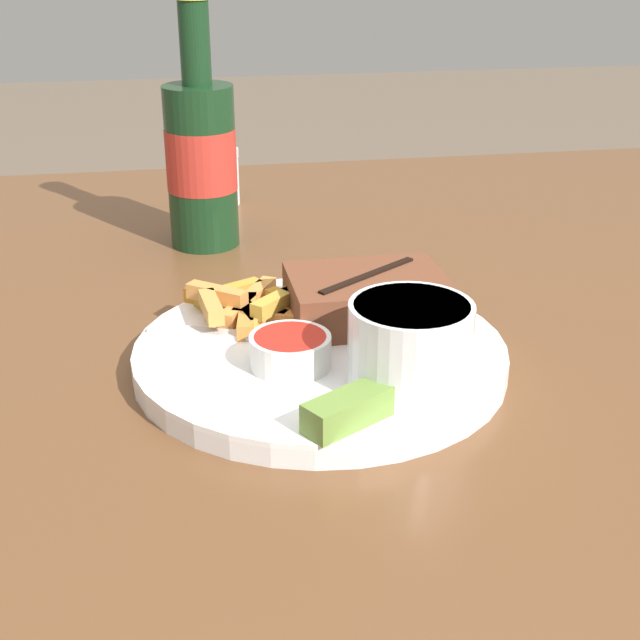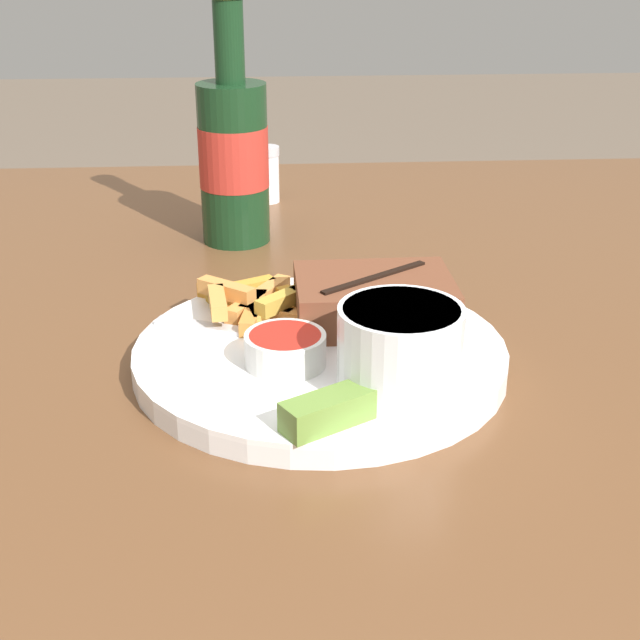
{
  "view_description": "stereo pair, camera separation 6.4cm",
  "coord_description": "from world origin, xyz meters",
  "px_view_note": "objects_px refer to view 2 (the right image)",
  "views": [
    {
      "loc": [
        -0.1,
        -0.58,
        1.04
      ],
      "look_at": [
        0.0,
        0.0,
        0.78
      ],
      "focal_mm": 50.0,
      "sensor_mm": 36.0,
      "label": 1
    },
    {
      "loc": [
        -0.04,
        -0.58,
        1.04
      ],
      "look_at": [
        0.0,
        0.0,
        0.78
      ],
      "focal_mm": 50.0,
      "sensor_mm": 36.0,
      "label": 2
    }
  ],
  "objects_px": {
    "beer_bottle": "(233,153)",
    "salt_shaker": "(267,174)",
    "pickle_spear": "(339,409)",
    "dinner_plate": "(320,356)",
    "dipping_sauce_cup": "(285,348)",
    "steak_portion": "(374,300)",
    "fork_utensil": "(230,330)",
    "coleslaw_cup": "(400,345)"
  },
  "relations": [
    {
      "from": "beer_bottle",
      "to": "dipping_sauce_cup",
      "type": "bearing_deg",
      "value": -82.66
    },
    {
      "from": "dinner_plate",
      "to": "beer_bottle",
      "type": "height_order",
      "value": "beer_bottle"
    },
    {
      "from": "steak_portion",
      "to": "salt_shaker",
      "type": "bearing_deg",
      "value": 101.51
    },
    {
      "from": "pickle_spear",
      "to": "salt_shaker",
      "type": "height_order",
      "value": "salt_shaker"
    },
    {
      "from": "steak_portion",
      "to": "salt_shaker",
      "type": "distance_m",
      "value": 0.39
    },
    {
      "from": "steak_portion",
      "to": "pickle_spear",
      "type": "xyz_separation_m",
      "value": [
        -0.04,
        -0.15,
        -0.01
      ]
    },
    {
      "from": "dinner_plate",
      "to": "salt_shaker",
      "type": "height_order",
      "value": "salt_shaker"
    },
    {
      "from": "dinner_plate",
      "to": "pickle_spear",
      "type": "xyz_separation_m",
      "value": [
        0.0,
        -0.11,
        0.02
      ]
    },
    {
      "from": "pickle_spear",
      "to": "coleslaw_cup",
      "type": "bearing_deg",
      "value": 43.12
    },
    {
      "from": "dinner_plate",
      "to": "steak_portion",
      "type": "relative_size",
      "value": 2.26
    },
    {
      "from": "dinner_plate",
      "to": "coleslaw_cup",
      "type": "bearing_deg",
      "value": -56.26
    },
    {
      "from": "pickle_spear",
      "to": "beer_bottle",
      "type": "distance_m",
      "value": 0.41
    },
    {
      "from": "coleslaw_cup",
      "to": "dipping_sauce_cup",
      "type": "bearing_deg",
      "value": 150.28
    },
    {
      "from": "salt_shaker",
      "to": "pickle_spear",
      "type": "bearing_deg",
      "value": -85.91
    },
    {
      "from": "fork_utensil",
      "to": "beer_bottle",
      "type": "xyz_separation_m",
      "value": [
        -0.0,
        0.26,
        0.07
      ]
    },
    {
      "from": "fork_utensil",
      "to": "beer_bottle",
      "type": "height_order",
      "value": "beer_bottle"
    },
    {
      "from": "dinner_plate",
      "to": "dipping_sauce_cup",
      "type": "bearing_deg",
      "value": -131.86
    },
    {
      "from": "steak_portion",
      "to": "coleslaw_cup",
      "type": "distance_m",
      "value": 0.11
    },
    {
      "from": "coleslaw_cup",
      "to": "pickle_spear",
      "type": "bearing_deg",
      "value": -136.88
    },
    {
      "from": "fork_utensil",
      "to": "dipping_sauce_cup",
      "type": "bearing_deg",
      "value": -32.55
    },
    {
      "from": "coleslaw_cup",
      "to": "beer_bottle",
      "type": "distance_m",
      "value": 0.38
    },
    {
      "from": "coleslaw_cup",
      "to": "beer_bottle",
      "type": "xyz_separation_m",
      "value": [
        -0.11,
        0.36,
        0.04
      ]
    },
    {
      "from": "coleslaw_cup",
      "to": "fork_utensil",
      "type": "relative_size",
      "value": 0.64
    },
    {
      "from": "steak_portion",
      "to": "beer_bottle",
      "type": "xyz_separation_m",
      "value": [
        -0.11,
        0.25,
        0.06
      ]
    },
    {
      "from": "beer_bottle",
      "to": "salt_shaker",
      "type": "relative_size",
      "value": 3.93
    },
    {
      "from": "pickle_spear",
      "to": "salt_shaker",
      "type": "xyz_separation_m",
      "value": [
        -0.04,
        0.54,
        0.0
      ]
    },
    {
      "from": "coleslaw_cup",
      "to": "dipping_sauce_cup",
      "type": "distance_m",
      "value": 0.09
    },
    {
      "from": "dipping_sauce_cup",
      "to": "salt_shaker",
      "type": "xyz_separation_m",
      "value": [
        -0.01,
        0.45,
        0.0
      ]
    },
    {
      "from": "dipping_sauce_cup",
      "to": "beer_bottle",
      "type": "relative_size",
      "value": 0.22
    },
    {
      "from": "coleslaw_cup",
      "to": "pickle_spear",
      "type": "relative_size",
      "value": 1.22
    },
    {
      "from": "steak_portion",
      "to": "fork_utensil",
      "type": "bearing_deg",
      "value": -172.27
    },
    {
      "from": "dinner_plate",
      "to": "salt_shaker",
      "type": "xyz_separation_m",
      "value": [
        -0.03,
        0.43,
        0.02
      ]
    },
    {
      "from": "dinner_plate",
      "to": "steak_portion",
      "type": "bearing_deg",
      "value": 42.74
    },
    {
      "from": "coleslaw_cup",
      "to": "steak_portion",
      "type": "bearing_deg",
      "value": 91.6
    },
    {
      "from": "dinner_plate",
      "to": "dipping_sauce_cup",
      "type": "relative_size",
      "value": 4.78
    },
    {
      "from": "pickle_spear",
      "to": "beer_bottle",
      "type": "bearing_deg",
      "value": 100.09
    },
    {
      "from": "dinner_plate",
      "to": "steak_portion",
      "type": "xyz_separation_m",
      "value": [
        0.04,
        0.04,
        0.03
      ]
    },
    {
      "from": "steak_portion",
      "to": "fork_utensil",
      "type": "xyz_separation_m",
      "value": [
        -0.11,
        -0.01,
        -0.02
      ]
    },
    {
      "from": "steak_portion",
      "to": "dinner_plate",
      "type": "bearing_deg",
      "value": -137.26
    },
    {
      "from": "steak_portion",
      "to": "beer_bottle",
      "type": "relative_size",
      "value": 0.47
    },
    {
      "from": "dipping_sauce_cup",
      "to": "beer_bottle",
      "type": "xyz_separation_m",
      "value": [
        -0.04,
        0.32,
        0.06
      ]
    },
    {
      "from": "dinner_plate",
      "to": "pickle_spear",
      "type": "distance_m",
      "value": 0.11
    }
  ]
}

